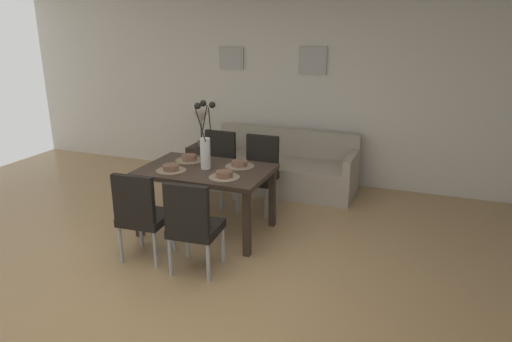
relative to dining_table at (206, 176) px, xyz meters
The scene contains 21 objects.
ground_plane 1.26m from the dining_table, 77.07° to the right, with size 9.00×9.00×0.00m, color tan.
back_wall_panel 2.30m from the dining_table, 83.73° to the left, with size 9.00×0.10×2.60m, color silver.
dining_table is the anchor object (origin of this frame).
dining_chair_near_left 0.89m from the dining_table, 108.92° to the right, with size 0.47×0.47×0.92m.
dining_chair_near_right 0.94m from the dining_table, 108.43° to the left, with size 0.46×0.46×0.92m.
dining_chair_far_left 0.94m from the dining_table, 71.29° to the right, with size 0.47×0.47×0.92m.
dining_chair_far_right 0.91m from the dining_table, 70.22° to the left, with size 0.44×0.44×0.92m.
centerpiece_vase 0.37m from the dining_table, 55.35° to the left, with size 0.21×0.23×0.73m.
placemat_near_left 0.39m from the dining_table, 147.13° to the right, with size 0.32×0.32×0.01m, color #7F705B.
bowl_near_left 0.40m from the dining_table, 147.13° to the right, with size 0.17×0.17×0.07m.
placemat_near_right 0.39m from the dining_table, 147.13° to the left, with size 0.32×0.32×0.01m, color #7F705B.
bowl_near_right 0.40m from the dining_table, 147.13° to the left, with size 0.17×0.17×0.07m.
placemat_far_left 0.39m from the dining_table, 32.87° to the right, with size 0.32×0.32×0.01m, color #7F705B.
bowl_far_left 0.40m from the dining_table, 32.87° to the right, with size 0.17×0.17×0.07m.
placemat_far_right 0.39m from the dining_table, 32.87° to the left, with size 0.32×0.32×0.01m, color #7F705B.
bowl_far_right 0.40m from the dining_table, 32.87° to the left, with size 0.17×0.17×0.07m.
sofa 1.72m from the dining_table, 77.99° to the left, with size 2.06×0.84×0.80m.
side_table 1.84m from the dining_table, 118.85° to the left, with size 0.36×0.36×0.52m, color black.
table_lamp 1.82m from the dining_table, 118.85° to the left, with size 0.22×0.22×0.51m.
framed_picture_left 2.47m from the dining_table, 106.16° to the left, with size 0.38×0.03×0.33m.
framed_picture_center 2.47m from the dining_table, 73.84° to the left, with size 0.40×0.03×0.39m.
Camera 1 is at (2.01, -3.30, 2.29)m, focal length 32.82 mm.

